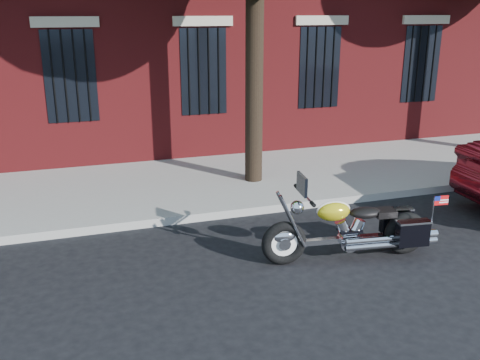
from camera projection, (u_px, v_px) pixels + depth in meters
name	position (u px, v px, depth m)	size (l,w,h in m)	color
ground	(284.00, 243.00, 8.62)	(120.00, 120.00, 0.00)	black
curb	(255.00, 210.00, 9.85)	(40.00, 0.16, 0.15)	gray
sidewalk	(226.00, 180.00, 11.55)	(40.00, 3.60, 0.15)	gray
motorcycle	(355.00, 230.00, 7.95)	(2.66, 0.96, 1.37)	black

